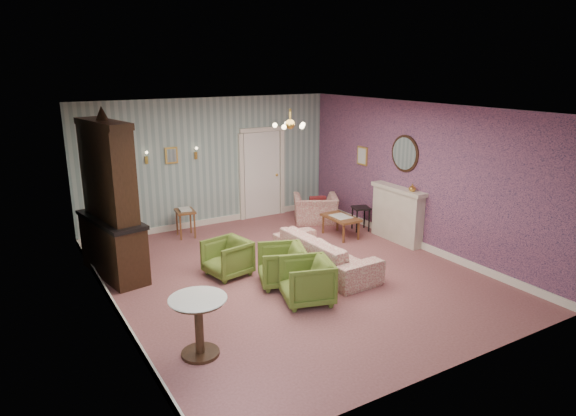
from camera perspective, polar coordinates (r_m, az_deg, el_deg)
floor at (r=9.13m, az=0.21°, el=-7.42°), size 7.00×7.00×0.00m
ceiling at (r=8.42m, az=0.23°, el=11.03°), size 7.00×7.00×0.00m
wall_back at (r=11.73m, az=-8.68°, el=5.04°), size 6.00×0.00×6.00m
wall_front at (r=6.08m, az=17.61°, el=-5.64°), size 6.00×0.00×6.00m
wall_left at (r=7.62m, az=-19.49°, el=-1.51°), size 0.00×7.00×7.00m
wall_right at (r=10.49m, az=14.42°, el=3.46°), size 0.00×7.00×7.00m
wall_right_floral at (r=10.48m, az=14.36°, el=3.45°), size 0.00×7.00×7.00m
door at (r=12.31m, az=-2.93°, el=3.94°), size 1.12×0.12×2.16m
olive_chair_a at (r=7.99m, az=2.10°, el=-7.93°), size 0.88×0.92×0.77m
olive_chair_b at (r=8.60m, az=-0.74°, el=-6.21°), size 0.91×0.93×0.76m
olive_chair_c at (r=9.03m, az=-6.79°, el=-5.36°), size 0.77×0.80×0.71m
sofa_chintz at (r=9.22m, az=4.17°, el=-4.34°), size 0.73×2.24×0.87m
wingback_chair at (r=11.96m, az=3.10°, el=0.40°), size 1.18×1.04×0.87m
dresser at (r=9.19m, az=-19.42°, el=1.29°), size 0.89×1.80×2.88m
fireplace at (r=10.88m, az=12.11°, el=-0.69°), size 0.30×1.40×1.16m
mantel_vase at (r=10.43m, az=13.72°, el=2.21°), size 0.15×0.15×0.15m
oval_mirror at (r=10.67m, az=12.89°, el=5.95°), size 0.04×0.76×0.84m
framed_print at (r=11.72m, az=8.31°, el=5.78°), size 0.04×0.34×0.42m
coffee_table at (r=11.07m, az=5.88°, el=-2.05°), size 0.49×0.88×0.45m
side_table_black at (r=11.51m, az=8.12°, el=-1.20°), size 0.45×0.45×0.54m
pedestal_table at (r=6.71m, az=-9.90°, el=-12.91°), size 0.79×0.79×0.80m
nesting_table at (r=11.19m, az=-11.37°, el=-1.57°), size 0.45×0.54×0.64m
gilt_mirror_back at (r=11.35m, az=-12.87°, el=5.75°), size 0.28×0.06×0.36m
sconce_left at (r=11.17m, az=-15.52°, el=5.42°), size 0.16×0.12×0.30m
sconce_right at (r=11.51m, az=-10.23°, el=6.03°), size 0.16×0.12×0.30m
chandelier at (r=8.45m, az=0.23°, el=9.21°), size 0.56×0.56×0.36m
burgundy_cushion at (r=11.80m, az=3.31°, el=0.42°), size 0.41×0.28×0.39m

